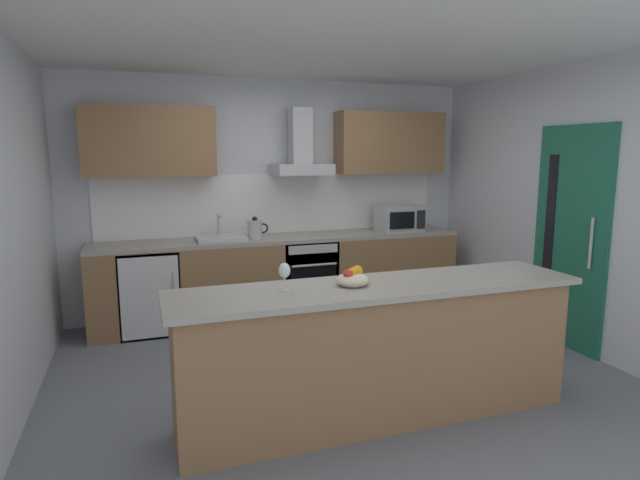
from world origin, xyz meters
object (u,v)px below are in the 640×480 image
at_px(wine_glass, 284,271).
at_px(fruit_bowl, 353,278).
at_px(microwave, 399,218).
at_px(kettle, 255,229).
at_px(sink, 221,237).
at_px(range_hood, 301,154).
at_px(refrigerator, 149,291).
at_px(oven, 305,275).

xyz_separation_m(wine_glass, fruit_bowl, (0.46, -0.02, -0.08)).
distance_m(microwave, fruit_bowl, 2.79).
xyz_separation_m(microwave, kettle, (-1.70, -0.01, -0.04)).
bearing_deg(fruit_bowl, wine_glass, 178.02).
xyz_separation_m(sink, range_hood, (0.92, 0.12, 0.86)).
relative_size(refrigerator, microwave, 1.70).
bearing_deg(kettle, wine_glass, -97.69).
xyz_separation_m(refrigerator, microwave, (2.79, -0.03, 0.62)).
bearing_deg(fruit_bowl, sink, 102.00).
xyz_separation_m(oven, sink, (-0.92, 0.01, 0.47)).
bearing_deg(oven, wine_glass, -110.61).
height_order(kettle, range_hood, range_hood).
bearing_deg(microwave, oven, 178.60).
relative_size(wine_glass, fruit_bowl, 0.81).
bearing_deg(microwave, refrigerator, 179.48).
relative_size(oven, range_hood, 1.11).
xyz_separation_m(refrigerator, sink, (0.74, 0.01, 0.50)).
height_order(kettle, fruit_bowl, kettle).
height_order(microwave, range_hood, range_hood).
distance_m(sink, kettle, 0.36).
distance_m(oven, wine_glass, 2.55).
bearing_deg(fruit_bowl, range_hood, 80.43).
bearing_deg(oven, microwave, -1.40).
relative_size(kettle, fruit_bowl, 1.31).
bearing_deg(microwave, fruit_bowl, -123.91).
distance_m(kettle, fruit_bowl, 2.31).
bearing_deg(sink, microwave, -1.08).
bearing_deg(wine_glass, range_hood, 70.39).
xyz_separation_m(refrigerator, fruit_bowl, (1.24, -2.34, 0.56)).
xyz_separation_m(oven, microwave, (1.14, -0.03, 0.59)).
bearing_deg(kettle, microwave, 0.20).
relative_size(oven, fruit_bowl, 3.64).
bearing_deg(oven, kettle, -176.58).
height_order(oven, sink, sink).
xyz_separation_m(sink, fruit_bowl, (0.50, -2.35, 0.06)).
height_order(refrigerator, range_hood, range_hood).
height_order(oven, kettle, kettle).
height_order(wine_glass, fruit_bowl, wine_glass).
distance_m(refrigerator, kettle, 1.23).
distance_m(sink, fruit_bowl, 2.40).
relative_size(refrigerator, range_hood, 1.18).
distance_m(microwave, sink, 2.06).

